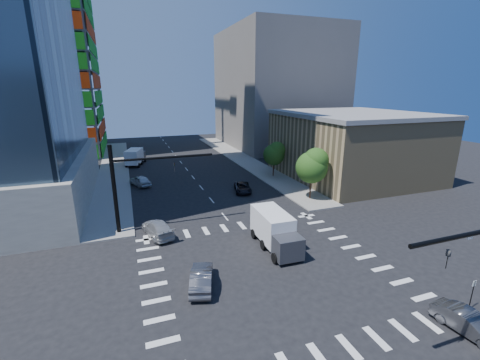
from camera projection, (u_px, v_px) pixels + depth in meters
name	position (u px, v px, depth m)	size (l,w,h in m)	color
ground	(268.00, 270.00, 26.24)	(160.00, 160.00, 0.00)	black
road_markings	(268.00, 270.00, 26.24)	(20.00, 20.00, 0.01)	silver
sidewalk_ne	(243.00, 159.00, 66.46)	(5.00, 60.00, 0.15)	gray
sidewalk_nw	(114.00, 169.00, 58.37)	(5.00, 60.00, 0.15)	gray
construction_building	(27.00, 37.00, 66.61)	(25.16, 34.50, 70.60)	gray
commercial_building	(352.00, 145.00, 52.76)	(20.50, 22.50, 10.60)	tan
bg_building_ne	(276.00, 89.00, 80.87)	(24.00, 30.00, 28.00)	#68625D
signal_mast_nw	(130.00, 180.00, 31.89)	(10.20, 0.40, 9.00)	black
tree_south	(313.00, 165.00, 41.61)	(4.16, 4.16, 6.82)	#382316
tree_north	(275.00, 153.00, 52.76)	(3.54, 3.52, 5.78)	#382316
no_parking_sign	(473.00, 292.00, 21.17)	(0.30, 0.06, 2.20)	black
car_nb_right	(469.00, 323.00, 19.32)	(1.45, 4.17, 1.37)	#45464A
car_nb_far	(243.00, 187.00, 45.80)	(2.15, 4.65, 1.29)	black
car_sb_near	(158.00, 228.00, 32.22)	(2.13, 5.23, 1.52)	#B7B7B7
car_sb_mid	(140.00, 181.00, 48.61)	(1.88, 4.68, 1.59)	#B3B8BC
car_sb_cross	(202.00, 278.00, 23.86)	(1.55, 4.46, 1.47)	#505055
box_truck_near	(276.00, 234.00, 29.36)	(2.78, 6.28, 3.27)	black
box_truck_far	(136.00, 158.00, 61.93)	(4.22, 6.47, 3.14)	black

